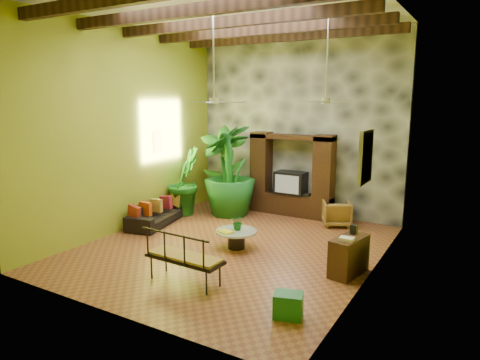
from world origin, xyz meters
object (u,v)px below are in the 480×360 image
Objects in this scene: entertainment_center at (291,181)px; tall_plant_c at (230,170)px; ceiling_fan_front at (214,91)px; side_console at (349,256)px; wicker_armchair at (337,213)px; tall_plant_a at (223,169)px; tall_plant_b at (184,181)px; green_bin at (288,305)px; coffee_table at (236,237)px; sofa at (156,213)px; iron_bench at (182,255)px; ceiling_fan_back at (326,91)px.

tall_plant_c is (-1.47, -0.90, 0.30)m from entertainment_center.
tall_plant_c is (-1.27, 2.64, -2.13)m from ceiling_fan_front.
tall_plant_c is 2.81× the size of side_console.
wicker_armchair is at bearing 9.66° from tall_plant_c.
ceiling_fan_front is at bearing -60.25° from tall_plant_a.
green_bin is at bearing -38.19° from tall_plant_b.
sofa is at bearing 169.36° from coffee_table.
side_console reaches higher than wicker_armchair.
iron_bench is at bearing -87.51° from entertainment_center.
wicker_armchair is at bearing 122.58° from side_console.
wicker_armchair is 0.28× the size of tall_plant_c.
tall_plant_a is at bearing -23.30° from wicker_armchair.
green_bin is (2.53, -1.83, -3.21)m from ceiling_fan_front.
tall_plant_a is at bearing -32.43° from sofa.
side_console is (5.30, -0.67, 0.08)m from sofa.
tall_plant_b reaches higher than iron_bench.
ceiling_fan_front is at bearing -165.09° from side_console.
green_bin is at bearing -88.18° from side_console.
sofa is at bearing -90.81° from tall_plant_b.
ceiling_fan_back is at bearing -18.71° from tall_plant_c.
tall_plant_b is at bearing 173.64° from ceiling_fan_back.
tall_plant_c is at bearing -148.58° from entertainment_center.
green_bin is (0.86, -4.97, -0.13)m from wicker_armchair.
side_console is at bearing 40.28° from iron_bench.
tall_plant_a is at bearing 49.22° from tall_plant_b.
tall_plant_a is at bearing 131.42° from green_bin.
iron_bench reaches higher than coffee_table.
tall_plant_a reaches higher than green_bin.
sofa is 1.31× the size of iron_bench.
entertainment_center is at bearing 94.35° from iron_bench.
wicker_armchair is at bearing 14.58° from tall_plant_b.
entertainment_center is at bearing 86.76° from ceiling_fan_front.
sofa is (-2.45, 0.88, -3.12)m from ceiling_fan_front.
tall_plant_c is at bearing -45.89° from sofa.
tall_plant_a is 5.36m from side_console.
ceiling_fan_back reaches higher than wicker_armchair.
ceiling_fan_front is 3.36m from iron_bench.
wicker_armchair is 0.37× the size of tall_plant_b.
ceiling_fan_front is 1.25× the size of iron_bench.
green_bin is (4.98, -2.71, -0.09)m from sofa.
sofa is 2.40m from tall_plant_a.
iron_bench is at bearing -68.70° from tall_plant_c.
tall_plant_a is 5.16m from iron_bench.
ceiling_fan_back is 3.45m from wicker_armchair.
entertainment_center is 1.29× the size of ceiling_fan_front.
tall_plant_a is at bearing -162.49° from entertainment_center.
tall_plant_a is 1.19m from tall_plant_b.
ceiling_fan_back reaches higher than green_bin.
entertainment_center is 5.27m from iron_bench.
ceiling_fan_front is 2.65× the size of wicker_armchair.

